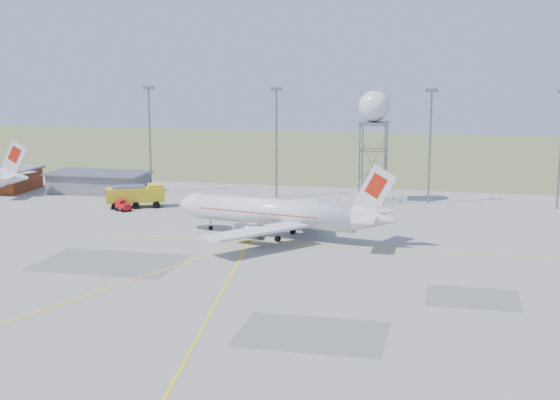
% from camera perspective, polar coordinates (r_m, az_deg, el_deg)
% --- Properties ---
extents(ground, '(400.00, 400.00, 0.00)m').
position_cam_1_polar(ground, '(81.60, -3.97, -8.03)').
color(ground, '#9D9C97').
rests_on(ground, ground).
extents(grass_strip, '(400.00, 120.00, 0.03)m').
position_cam_1_polar(grass_strip, '(216.81, 6.77, 3.43)').
color(grass_strip, '#586D3C').
rests_on(grass_strip, ground).
extents(building_grey, '(19.00, 10.00, 3.90)m').
position_cam_1_polar(building_grey, '(155.58, -13.10, 1.27)').
color(building_grey, gray).
rests_on(building_grey, ground).
extents(mast_a, '(2.20, 0.50, 20.50)m').
position_cam_1_polar(mast_a, '(152.10, -9.52, 5.03)').
color(mast_a, slate).
rests_on(mast_a, ground).
extents(mast_b, '(2.20, 0.50, 20.50)m').
position_cam_1_polar(mast_b, '(144.49, -0.27, 4.90)').
color(mast_b, slate).
rests_on(mast_b, ground).
extents(mast_c, '(2.20, 0.50, 20.50)m').
position_cam_1_polar(mast_c, '(140.83, 10.93, 4.58)').
color(mast_c, slate).
rests_on(mast_c, ground).
extents(airliner_main, '(33.79, 32.32, 11.56)m').
position_cam_1_polar(airliner_main, '(113.08, -0.22, -0.97)').
color(airliner_main, silver).
rests_on(airliner_main, ground).
extents(radar_tower, '(5.55, 5.55, 20.08)m').
position_cam_1_polar(radar_tower, '(141.00, 6.86, 4.37)').
color(radar_tower, slate).
rests_on(radar_tower, ground).
extents(fire_truck, '(10.44, 7.26, 3.99)m').
position_cam_1_polar(fire_truck, '(138.45, -10.43, 0.26)').
color(fire_truck, gold).
rests_on(fire_truck, ground).
extents(baggage_tug, '(2.82, 2.68, 1.85)m').
position_cam_1_polar(baggage_tug, '(135.65, -11.42, -0.50)').
color(baggage_tug, '#AD0C14').
rests_on(baggage_tug, ground).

